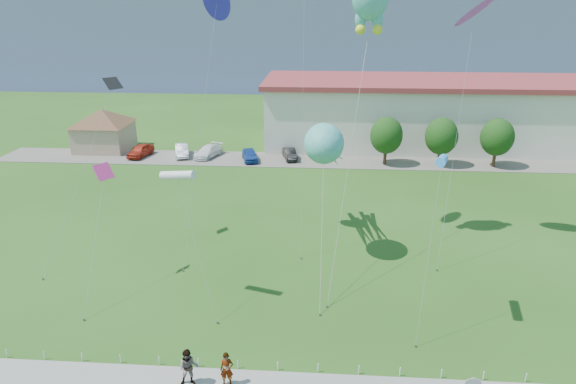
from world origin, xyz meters
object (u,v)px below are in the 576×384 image
(parked_car_red, at_px, (140,151))
(parked_car_silver, at_px, (182,150))
(warehouse, at_px, (506,113))
(parked_car_black, at_px, (290,154))
(parked_car_white, at_px, (208,151))
(octopus_kite, at_px, (324,149))
(pedestrian_left, at_px, (227,369))
(parked_car_blue, at_px, (250,155))
(pavilion, at_px, (103,126))
(pedestrian_right, at_px, (189,368))

(parked_car_red, distance_m, parked_car_silver, 4.87)
(warehouse, distance_m, parked_car_black, 28.41)
(warehouse, relative_size, parked_car_silver, 14.35)
(parked_car_white, bearing_deg, parked_car_silver, -162.20)
(parked_car_red, relative_size, octopus_kite, 0.30)
(pedestrian_left, bearing_deg, parked_car_blue, 91.61)
(pedestrian_left, relative_size, octopus_kite, 0.12)
(pavilion, bearing_deg, parked_car_white, -10.26)
(parked_car_black, bearing_deg, pedestrian_right, -106.77)
(octopus_kite, bearing_deg, pavilion, 136.63)
(parked_car_red, distance_m, octopus_kite, 32.07)
(pedestrian_right, height_order, parked_car_blue, pedestrian_right)
(octopus_kite, bearing_deg, parked_car_silver, 125.83)
(warehouse, height_order, octopus_kite, octopus_kite)
(pedestrian_right, relative_size, parked_car_white, 0.42)
(parked_car_white, relative_size, octopus_kite, 0.33)
(pavilion, distance_m, parked_car_black, 23.47)
(parked_car_silver, height_order, octopus_kite, octopus_kite)
(warehouse, xyz_separation_m, parked_car_black, (-26.81, -8.75, -3.45))
(pedestrian_left, xyz_separation_m, parked_car_red, (-17.24, 37.72, -0.19))
(pavilion, distance_m, pedestrian_right, 45.82)
(parked_car_red, height_order, parked_car_black, parked_car_red)
(parked_car_white, xyz_separation_m, octopus_kite, (13.56, -23.11, 6.95))
(pedestrian_left, relative_size, parked_car_red, 0.41)
(parked_car_red, bearing_deg, parked_car_blue, 8.80)
(parked_car_silver, distance_m, parked_car_black, 12.88)
(pedestrian_right, xyz_separation_m, parked_car_white, (-7.44, 38.28, -0.35))
(parked_car_red, relative_size, parked_car_silver, 0.99)
(pavilion, relative_size, octopus_kite, 0.66)
(pavilion, xyz_separation_m, pedestrian_left, (22.70, -40.57, -2.05))
(pavilion, height_order, pedestrian_right, pavilion)
(pedestrian_left, xyz_separation_m, parked_car_white, (-9.22, 38.13, -0.25))
(parked_car_black, bearing_deg, warehouse, 4.71)
(warehouse, height_order, pedestrian_right, warehouse)
(pedestrian_left, bearing_deg, warehouse, 54.94)
(pedestrian_left, relative_size, parked_car_black, 0.47)
(warehouse, relative_size, parked_car_black, 16.41)
(parked_car_red, height_order, octopus_kite, octopus_kite)
(parked_car_blue, bearing_deg, octopus_kite, -83.61)
(parked_car_red, xyz_separation_m, octopus_kite, (21.58, -22.70, 6.90))
(parked_car_silver, xyz_separation_m, octopus_kite, (16.74, -23.18, 6.91))
(parked_car_blue, height_order, octopus_kite, octopus_kite)
(parked_car_white, bearing_deg, warehouse, 32.09)
(pavilion, relative_size, parked_car_silver, 2.16)
(pedestrian_left, bearing_deg, pedestrian_right, 179.98)
(parked_car_red, height_order, parked_car_silver, parked_car_red)
(parked_car_white, xyz_separation_m, parked_car_blue, (5.14, -1.18, 0.02))
(pedestrian_right, xyz_separation_m, parked_car_red, (-15.46, 37.87, -0.29))
(pavilion, bearing_deg, parked_car_black, -6.75)
(warehouse, bearing_deg, parked_car_silver, -168.09)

